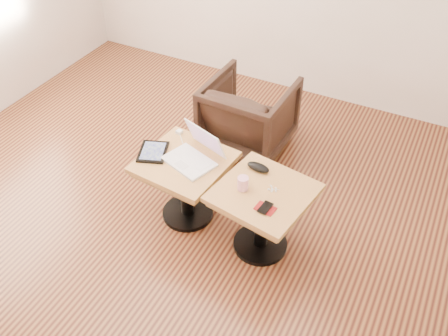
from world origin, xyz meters
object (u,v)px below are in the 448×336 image
at_px(striped_cup, 243,183).
at_px(armchair, 249,115).
at_px(laptop, 194,154).
at_px(side_table_left, 185,175).
at_px(side_table_right, 263,206).

distance_m(striped_cup, armchair, 1.23).
bearing_deg(armchair, laptop, 92.70).
bearing_deg(laptop, striped_cup, 3.25).
relative_size(laptop, armchair, 0.60).
bearing_deg(side_table_left, laptop, 39.04).
height_order(laptop, striped_cup, laptop).
bearing_deg(side_table_left, armchair, 92.97).
xyz_separation_m(side_table_left, side_table_right, (0.64, -0.04, 0.00)).
distance_m(side_table_right, striped_cup, 0.24).
bearing_deg(striped_cup, laptop, 164.58).
xyz_separation_m(striped_cup, armchair, (-0.46, 1.11, -0.27)).
relative_size(side_table_right, laptop, 1.60).
height_order(side_table_right, armchair, armchair).
bearing_deg(armchair, side_table_left, 89.25).
height_order(laptop, armchair, laptop).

